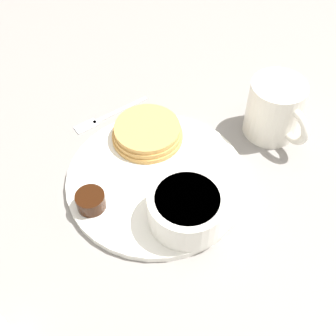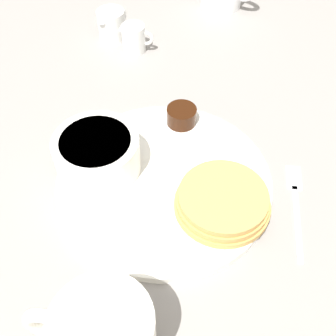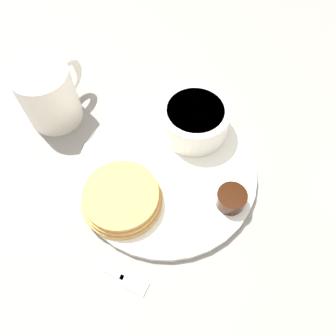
{
  "view_description": "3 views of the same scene",
  "coord_description": "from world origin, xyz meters",
  "px_view_note": "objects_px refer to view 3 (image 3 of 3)",
  "views": [
    {
      "loc": [
        0.36,
        -0.19,
        0.54
      ],
      "look_at": [
        0.02,
        0.01,
        0.05
      ],
      "focal_mm": 45.0,
      "sensor_mm": 36.0,
      "label": 1
    },
    {
      "loc": [
        -0.08,
        0.34,
        0.45
      ],
      "look_at": [
        -0.01,
        0.01,
        0.05
      ],
      "focal_mm": 45.0,
      "sensor_mm": 36.0,
      "label": 2
    },
    {
      "loc": [
        -0.22,
        -0.13,
        0.46
      ],
      "look_at": [
        -0.0,
        -0.01,
        0.02
      ],
      "focal_mm": 35.0,
      "sensor_mm": 36.0,
      "label": 3
    }
  ],
  "objects_px": {
    "plate": "(166,171)",
    "fork": "(110,271)",
    "bowl": "(195,120)",
    "coffee_mug": "(50,95)"
  },
  "relations": [
    {
      "from": "plate",
      "to": "fork",
      "type": "bearing_deg",
      "value": -175.37
    },
    {
      "from": "plate",
      "to": "fork",
      "type": "height_order",
      "value": "plate"
    },
    {
      "from": "plate",
      "to": "bowl",
      "type": "height_order",
      "value": "bowl"
    },
    {
      "from": "bowl",
      "to": "fork",
      "type": "relative_size",
      "value": 0.74
    },
    {
      "from": "plate",
      "to": "bowl",
      "type": "relative_size",
      "value": 2.55
    },
    {
      "from": "plate",
      "to": "bowl",
      "type": "bearing_deg",
      "value": -1.01
    },
    {
      "from": "plate",
      "to": "fork",
      "type": "xyz_separation_m",
      "value": [
        -0.17,
        -0.01,
        -0.0
      ]
    },
    {
      "from": "plate",
      "to": "coffee_mug",
      "type": "bearing_deg",
      "value": 89.15
    },
    {
      "from": "bowl",
      "to": "fork",
      "type": "bearing_deg",
      "value": -177.29
    },
    {
      "from": "plate",
      "to": "coffee_mug",
      "type": "relative_size",
      "value": 2.23
    }
  ]
}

